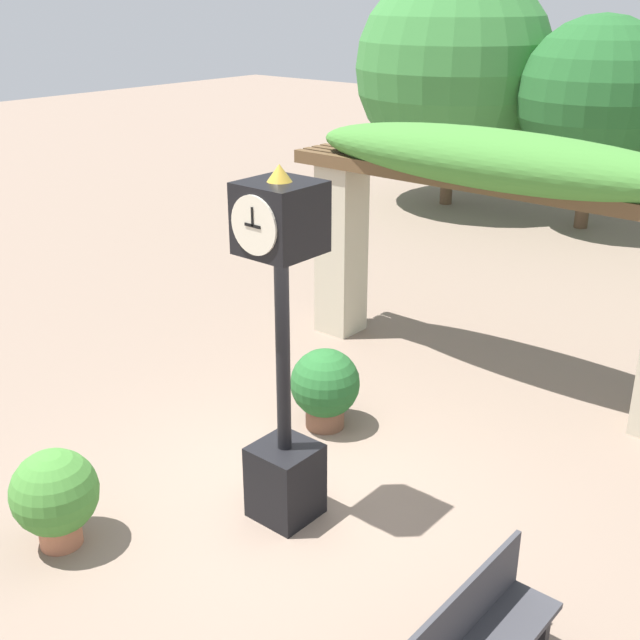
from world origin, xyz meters
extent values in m
plane|color=#7F6B5B|center=(0.00, 0.00, 0.00)|extent=(60.00, 60.00, 0.00)
cube|color=black|center=(0.11, -0.29, 0.36)|extent=(0.55, 0.55, 0.73)
cylinder|color=black|center=(0.11, -0.29, 1.64)|extent=(0.13, 0.13, 1.82)
cylinder|color=gold|center=(0.11, -0.29, 2.57)|extent=(0.20, 0.20, 0.04)
cube|color=black|center=(0.11, -0.29, 2.88)|extent=(0.59, 0.59, 0.59)
cylinder|color=beige|center=(0.11, -0.59, 2.88)|extent=(0.49, 0.02, 0.49)
cylinder|color=beige|center=(0.11, 0.02, 2.88)|extent=(0.49, 0.02, 0.49)
cube|color=black|center=(0.11, -0.61, 2.88)|extent=(0.17, 0.01, 0.02)
cube|color=black|center=(0.11, -0.61, 2.96)|extent=(0.02, 0.01, 0.15)
cone|color=gold|center=(0.11, -0.29, 3.25)|extent=(0.21, 0.21, 0.14)
cube|color=#BCB299|center=(-2.29, 3.52, 1.21)|extent=(0.54, 0.54, 2.42)
cube|color=brown|center=(0.00, 3.25, 2.51)|extent=(5.73, 0.12, 0.17)
cube|color=brown|center=(0.00, 3.43, 2.51)|extent=(5.73, 0.12, 0.17)
cube|color=brown|center=(0.00, 3.61, 2.51)|extent=(5.73, 0.12, 0.17)
cube|color=brown|center=(0.00, 3.79, 2.51)|extent=(5.73, 0.12, 0.17)
ellipsoid|color=#427F33|center=(0.00, 3.52, 2.77)|extent=(5.08, 1.14, 0.70)
cylinder|color=#B26B4C|center=(-1.13, -1.91, 0.13)|extent=(0.38, 0.38, 0.25)
sphere|color=#427F33|center=(-1.13, -1.91, 0.54)|extent=(0.77, 0.77, 0.77)
cylinder|color=brown|center=(-0.67, 1.22, 0.12)|extent=(0.44, 0.44, 0.25)
sphere|color=#235B28|center=(-0.67, 1.22, 0.54)|extent=(0.78, 0.78, 0.78)
cube|color=#38383D|center=(2.41, -1.07, 0.67)|extent=(0.04, 1.69, 0.45)
cube|color=black|center=(2.60, -0.39, 0.20)|extent=(0.38, 0.08, 0.39)
cylinder|color=brown|center=(-5.10, 10.90, 0.76)|extent=(0.28, 0.28, 1.52)
sphere|color=#387A38|center=(-5.10, 10.90, 3.03)|extent=(4.31, 4.31, 4.31)
cylinder|color=brown|center=(-1.87, 10.99, 0.79)|extent=(0.28, 0.28, 1.57)
sphere|color=#235B28|center=(-1.87, 10.99, 2.66)|extent=(3.10, 3.10, 3.10)
camera|label=1|loc=(4.43, -4.91, 4.59)|focal=45.00mm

